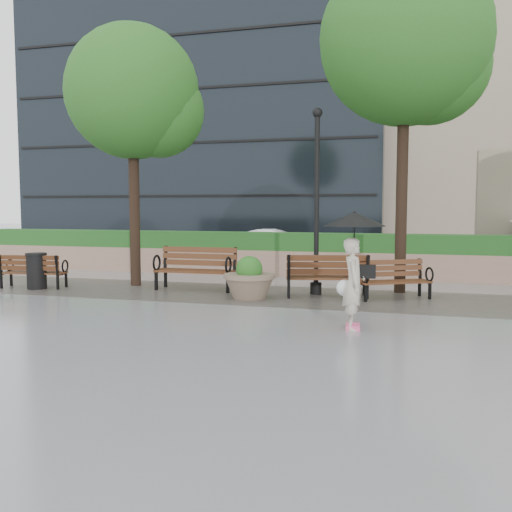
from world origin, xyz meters
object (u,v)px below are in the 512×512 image
(bench_3, at_px, (393,288))
(trash_bin, at_px, (37,272))
(bench_2, at_px, (327,285))
(car_right, at_px, (276,247))
(bench_1, at_px, (196,278))
(planter_left, at_px, (249,282))
(bench_0, at_px, (34,278))
(lamppost, at_px, (317,213))
(car_left, at_px, (142,246))
(pedestrian, at_px, (354,258))

(bench_3, height_order, trash_bin, bench_3)
(bench_2, height_order, car_right, car_right)
(trash_bin, xyz_separation_m, car_right, (4.40, 8.23, 0.20))
(bench_2, bearing_deg, bench_3, 172.87)
(bench_1, height_order, planter_left, bench_1)
(trash_bin, bearing_deg, planter_left, 0.34)
(bench_0, xyz_separation_m, trash_bin, (0.20, -0.13, 0.18))
(planter_left, bearing_deg, bench_3, 14.87)
(bench_1, relative_size, trash_bin, 2.30)
(lamppost, bearing_deg, planter_left, -142.39)
(planter_left, bearing_deg, trash_bin, -179.66)
(bench_3, relative_size, car_left, 0.44)
(bench_1, relative_size, lamppost, 0.46)
(bench_0, bearing_deg, car_left, -92.19)
(trash_bin, bearing_deg, bench_2, 5.56)
(bench_3, bearing_deg, car_right, 93.40)
(bench_2, bearing_deg, planter_left, 8.80)
(planter_left, bearing_deg, car_left, 131.13)
(bench_0, bearing_deg, planter_left, 171.08)
(lamppost, bearing_deg, car_right, 111.53)
(bench_3, bearing_deg, lamppost, 144.50)
(bench_0, distance_m, bench_2, 7.77)
(car_right, height_order, pedestrian, pedestrian)
(planter_left, relative_size, lamppost, 0.27)
(bench_3, xyz_separation_m, car_right, (-4.68, 7.33, 0.38))
(trash_bin, xyz_separation_m, lamppost, (7.21, 1.11, 1.56))
(bench_2, bearing_deg, car_left, -53.01)
(bench_3, distance_m, pedestrian, 3.68)
(bench_0, relative_size, bench_3, 0.97)
(pedestrian, bearing_deg, bench_1, 43.75)
(bench_1, distance_m, planter_left, 1.96)
(trash_bin, bearing_deg, bench_3, 5.66)
(pedestrian, bearing_deg, car_right, 13.32)
(planter_left, distance_m, pedestrian, 3.88)
(lamppost, relative_size, car_left, 1.10)
(bench_0, distance_m, pedestrian, 9.20)
(pedestrian, bearing_deg, planter_left, 38.29)
(trash_bin, xyz_separation_m, pedestrian, (8.54, -2.60, 0.81))
(trash_bin, distance_m, lamppost, 7.46)
(bench_3, height_order, car_right, car_right)
(car_right, bearing_deg, trash_bin, 145.05)
(trash_bin, bearing_deg, lamppost, 8.73)
(bench_1, height_order, bench_3, bench_1)
(bench_0, distance_m, planter_left, 6.02)
(bench_2, relative_size, car_right, 0.52)
(bench_2, height_order, trash_bin, bench_2)
(car_left, bearing_deg, lamppost, -140.46)
(bench_0, xyz_separation_m, lamppost, (7.41, 0.98, 1.74))
(bench_3, distance_m, car_right, 8.71)
(bench_0, xyz_separation_m, pedestrian, (8.73, -2.73, 0.99))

